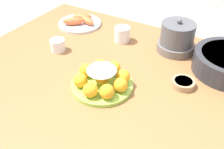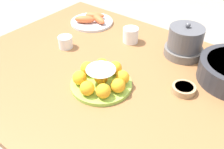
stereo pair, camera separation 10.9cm
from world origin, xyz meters
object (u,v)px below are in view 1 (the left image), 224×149
cake_plate (102,80)px  warming_pot (177,38)px  cup_near (58,45)px  sauce_bowl (183,83)px  dining_table (121,92)px  cup_far (122,34)px  seafood_platter (80,22)px

cake_plate → warming_pot: (0.16, 0.43, 0.03)m
cake_plate → cup_near: bearing=159.7°
sauce_bowl → cup_near: size_ratio=1.32×
dining_table → warming_pot: 0.39m
sauce_bowl → cup_far: bearing=153.4°
seafood_platter → cup_near: 0.30m
seafood_platter → cup_near: cup_near is taller
cake_plate → sauce_bowl: size_ratio=2.68×
cup_far → warming_pot: bearing=10.8°
dining_table → cake_plate: bearing=-111.9°
cup_near → cup_far: 0.34m
cup_near → warming_pot: size_ratio=0.39×
cake_plate → cup_far: bearing=107.2°
cake_plate → cup_near: 0.37m
sauce_bowl → seafood_platter: seafood_platter is taller
cup_near → seafood_platter: bearing=105.1°
dining_table → cup_near: cup_near is taller
seafood_platter → cup_far: (0.31, -0.04, 0.02)m
sauce_bowl → warming_pot: bearing=116.4°
dining_table → cup_near: (-0.38, 0.03, 0.11)m
cake_plate → sauce_bowl: cake_plate is taller
dining_table → sauce_bowl: 0.28m
cup_near → cup_far: bearing=47.6°
seafood_platter → warming_pot: size_ratio=1.34×
cup_far → warming_pot: (0.28, 0.05, 0.03)m
dining_table → seafood_platter: seafood_platter is taller
cake_plate → seafood_platter: 0.60m
dining_table → cup_near: 0.40m
sauce_bowl → cake_plate: bearing=-148.3°
cup_far → sauce_bowl: bearing=-26.6°
cake_plate → warming_pot: 0.46m
sauce_bowl → warming_pot: size_ratio=0.51×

